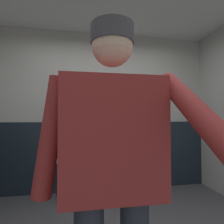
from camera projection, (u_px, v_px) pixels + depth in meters
name	position (u px, v px, depth m)	size (l,w,h in m)	color
wall_back	(101.00, 111.00, 3.23)	(4.29, 0.12, 2.65)	#B2B2AD
wainscot_band_back	(101.00, 156.00, 3.13)	(3.69, 0.03, 1.13)	#19232D
urinal_left	(64.00, 145.00, 2.89)	(0.40, 0.34, 1.24)	white
urinal_middle	(112.00, 144.00, 3.02)	(0.40, 0.34, 1.24)	white
privacy_divider_panel	(89.00, 134.00, 2.89)	(0.04, 0.40, 0.90)	#4C4C51
person	(113.00, 166.00, 0.89)	(0.70, 0.60, 1.66)	#2D3342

